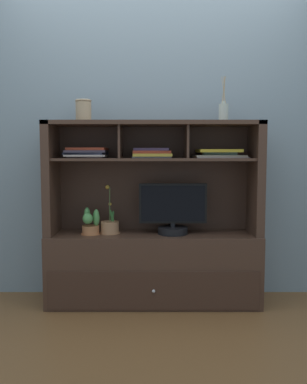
{
  "coord_description": "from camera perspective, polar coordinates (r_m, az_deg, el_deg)",
  "views": [
    {
      "loc": [
        -0.0,
        -3.07,
        1.13
      ],
      "look_at": [
        0.0,
        0.0,
        0.84
      ],
      "focal_mm": 38.7,
      "sensor_mm": 36.0,
      "label": 1
    }
  ],
  "objects": [
    {
      "name": "floor_plane",
      "position": [
        3.27,
        0.0,
        -15.05
      ],
      "size": [
        6.0,
        6.0,
        0.02
      ],
      "primitive_type": "cube",
      "color": "brown",
      "rests_on": "ground"
    },
    {
      "name": "back_wall",
      "position": [
        3.31,
        -0.0,
        10.01
      ],
      "size": [
        6.0,
        0.02,
        2.8
      ],
      "primitive_type": "cube",
      "color": "gray",
      "rests_on": "ground"
    },
    {
      "name": "media_console",
      "position": [
        3.15,
        -0.0,
        -7.6
      ],
      "size": [
        1.58,
        0.44,
        1.36
      ],
      "color": "#462F23",
      "rests_on": "ground"
    },
    {
      "name": "tv_monitor",
      "position": [
        3.08,
        2.69,
        -2.86
      ],
      "size": [
        0.5,
        0.22,
        0.38
      ],
      "color": "black",
      "rests_on": "media_console"
    },
    {
      "name": "potted_orchid",
      "position": [
        3.14,
        -6.02,
        -4.78
      ],
      "size": [
        0.16,
        0.16,
        0.36
      ],
      "color": "#B07C54",
      "rests_on": "media_console"
    },
    {
      "name": "potted_fern",
      "position": [
        3.11,
        -8.69,
        -4.36
      ],
      "size": [
        0.14,
        0.15,
        0.2
      ],
      "color": "#B87143",
      "rests_on": "media_console"
    },
    {
      "name": "magazine_stack_left",
      "position": [
        3.07,
        -0.24,
        5.32
      ],
      "size": [
        0.3,
        0.26,
        0.07
      ],
      "color": "slate",
      "rests_on": "media_console"
    },
    {
      "name": "magazine_stack_centre",
      "position": [
        3.12,
        -9.22,
        5.36
      ],
      "size": [
        0.32,
        0.23,
        0.08
      ],
      "color": "gray",
      "rests_on": "media_console"
    },
    {
      "name": "magazine_stack_right",
      "position": [
        3.12,
        8.99,
        5.22
      ],
      "size": [
        0.41,
        0.29,
        0.06
      ],
      "color": "gray",
      "rests_on": "media_console"
    },
    {
      "name": "diffuser_bottle",
      "position": [
        3.12,
        9.63,
        10.79
      ],
      "size": [
        0.07,
        0.07,
        0.33
      ],
      "color": "#B3BDB1",
      "rests_on": "media_console"
    },
    {
      "name": "ceramic_vase",
      "position": [
        3.13,
        -9.63,
        11.01
      ],
      "size": [
        0.12,
        0.12,
        0.16
      ],
      "color": "tan",
      "rests_on": "media_console"
    }
  ]
}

